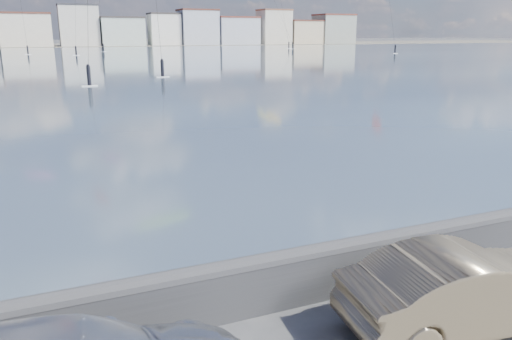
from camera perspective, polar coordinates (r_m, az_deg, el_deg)
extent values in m
cube|color=#2D3A4E|center=(96.13, -21.84, 11.58)|extent=(500.00, 177.00, 0.00)
cube|color=#4C473D|center=(204.55, -22.83, 12.99)|extent=(500.00, 60.00, 0.00)
cube|color=#28282B|center=(8.76, -2.79, -13.93)|extent=(400.00, 0.35, 0.90)
cylinder|color=#28282B|center=(8.55, -2.83, -11.31)|extent=(400.00, 0.36, 0.36)
cube|color=beige|center=(190.51, -24.79, 14.27)|extent=(16.00, 13.00, 10.50)
cube|color=#562D23|center=(190.61, -24.98, 15.93)|extent=(16.32, 13.26, 0.60)
cube|color=beige|center=(190.98, -19.58, 15.23)|extent=(13.00, 10.00, 13.50)
cube|color=#2D2D33|center=(191.18, -19.78, 17.34)|extent=(13.26, 10.20, 0.60)
cube|color=#B7C6BC|center=(192.54, -15.08, 14.98)|extent=(15.00, 12.00, 9.50)
cube|color=#383330|center=(192.61, -15.19, 16.47)|extent=(15.30, 12.24, 0.60)
cube|color=white|center=(195.41, -10.44, 15.46)|extent=(11.00, 9.00, 11.00)
cube|color=#383330|center=(195.52, -10.53, 17.16)|extent=(11.22, 9.18, 0.60)
cube|color=#B2B7C6|center=(198.72, -6.66, 15.82)|extent=(14.00, 11.00, 12.50)
cube|color=#562D23|center=(198.87, -6.72, 17.70)|extent=(14.28, 11.22, 0.60)
cube|color=#B2B7C6|center=(203.67, -2.30, 15.54)|extent=(16.00, 12.00, 10.00)
cube|color=brown|center=(203.74, -2.32, 17.03)|extent=(16.32, 12.24, 0.60)
cube|color=beige|center=(210.08, 2.07, 15.95)|extent=(12.00, 10.00, 13.00)
cube|color=brown|center=(210.25, 2.09, 17.81)|extent=(12.24, 10.20, 0.60)
cube|color=beige|center=(216.12, 5.43, 15.35)|extent=(14.00, 11.00, 9.00)
cube|color=#562D23|center=(216.16, 5.47, 16.62)|extent=(14.28, 11.22, 0.60)
cube|color=gray|center=(223.33, 8.85, 15.57)|extent=(15.00, 12.00, 11.50)
cube|color=brown|center=(223.44, 8.91, 17.12)|extent=(15.30, 12.24, 0.60)
imported|color=tan|center=(9.08, 22.94, -12.41)|extent=(4.33, 1.88, 1.39)
cube|color=white|center=(48.19, -18.47, 9.10)|extent=(1.40, 0.42, 0.08)
cylinder|color=black|center=(48.12, -18.56, 10.17)|extent=(0.36, 0.36, 1.70)
sphere|color=black|center=(48.05, -18.65, 11.23)|extent=(0.28, 0.28, 0.28)
cube|color=white|center=(121.82, 15.59, 12.72)|extent=(1.40, 0.42, 0.08)
cylinder|color=black|center=(121.79, 15.62, 13.15)|extent=(0.36, 0.36, 1.70)
sphere|color=black|center=(121.76, 15.65, 13.57)|extent=(0.28, 0.28, 0.28)
cylinder|color=black|center=(125.96, 15.14, 17.25)|extent=(2.53, 8.57, 16.90)
cube|color=white|center=(150.10, 4.19, 13.65)|extent=(1.40, 0.42, 0.08)
cylinder|color=black|center=(150.08, 4.20, 13.99)|extent=(0.36, 0.36, 1.70)
sphere|color=black|center=(150.06, 4.21, 14.34)|extent=(0.28, 0.28, 0.28)
cylinder|color=black|center=(156.60, 2.50, 17.94)|extent=(2.50, 15.55, 20.40)
cube|color=white|center=(114.27, -19.84, 12.24)|extent=(1.40, 0.42, 0.08)
cylinder|color=black|center=(114.24, -19.88, 12.69)|extent=(0.36, 0.36, 1.70)
sphere|color=black|center=(114.21, -19.92, 13.14)|extent=(0.28, 0.28, 0.28)
cube|color=white|center=(133.41, -17.02, 12.81)|extent=(1.40, 0.42, 0.08)
cylinder|color=black|center=(133.38, -17.05, 13.20)|extent=(0.36, 0.36, 1.70)
sphere|color=black|center=(133.36, -17.08, 13.58)|extent=(0.28, 0.28, 0.28)
cube|color=white|center=(153.00, 3.77, 13.69)|extent=(1.40, 0.42, 0.08)
cylinder|color=black|center=(152.97, 3.78, 14.03)|extent=(0.36, 0.36, 1.70)
sphere|color=black|center=(152.95, 3.78, 14.37)|extent=(0.28, 0.28, 0.28)
cylinder|color=black|center=(158.23, 2.99, 18.09)|extent=(0.60, 11.21, 21.40)
cube|color=white|center=(122.45, -24.59, 11.92)|extent=(1.40, 0.42, 0.08)
cylinder|color=black|center=(122.42, -24.64, 12.34)|extent=(0.36, 0.36, 1.70)
sphere|color=black|center=(122.40, -24.69, 12.76)|extent=(0.28, 0.28, 0.28)
cube|color=white|center=(56.16, -10.61, 10.42)|extent=(1.40, 0.42, 0.08)
cylinder|color=black|center=(56.09, -10.66, 11.34)|extent=(0.36, 0.36, 1.70)
sphere|color=black|center=(56.04, -10.70, 12.26)|extent=(0.28, 0.28, 0.28)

